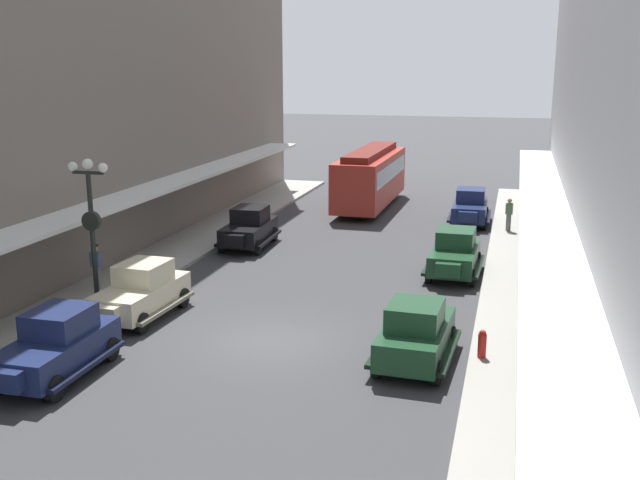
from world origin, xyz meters
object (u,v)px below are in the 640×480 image
parked_car_0 (141,290)px  streetcar (370,176)px  parked_car_2 (249,227)px  fire_hydrant (482,344)px  parked_car_5 (57,343)px  pedestrian_1 (542,352)px  parked_car_4 (455,252)px  pedestrian_3 (96,266)px  pedestrian_0 (509,214)px  parked_car_1 (470,206)px  parked_car_3 (416,331)px  lamp_post_with_clock (92,229)px  pedestrian_2 (531,218)px

parked_car_0 → streetcar: 21.31m
parked_car_2 → fire_hydrant: 15.79m
parked_car_0 → fire_hydrant: bearing=-5.4°
parked_car_5 → pedestrian_1: 12.88m
parked_car_4 → pedestrian_3: size_ratio=2.57×
pedestrian_0 → pedestrian_1: pedestrian_1 is taller
pedestrian_1 → parked_car_2: bearing=135.0°
parked_car_1 → parked_car_2: size_ratio=0.99×
parked_car_5 → parked_car_3: bearing=20.2°
streetcar → pedestrian_3: (-6.58, -18.95, -0.89)m
lamp_post_with_clock → pedestrian_1: (14.31, -2.28, -1.97)m
parked_car_3 → parked_car_4: bearing=88.1°
parked_car_4 → pedestrian_2: bearing=68.3°
pedestrian_2 → parked_car_0: bearing=-129.7°
streetcar → lamp_post_with_clock: size_ratio=1.87×
parked_car_2 → parked_car_5: 15.13m
lamp_post_with_clock → pedestrian_1: lamp_post_with_clock is taller
lamp_post_with_clock → pedestrian_3: size_ratio=3.09×
parked_car_4 → pedestrian_3: (-12.59, -5.75, 0.07)m
parked_car_4 → parked_car_0: bearing=-141.3°
parked_car_3 → pedestrian_1: parked_car_3 is taller
parked_car_1 → fire_hydrant: size_ratio=5.21×
parked_car_5 → streetcar: streetcar is taller
parked_car_1 → parked_car_2: (-9.54, -7.79, 0.00)m
pedestrian_2 → pedestrian_3: (-15.59, -13.26, 0.02)m
pedestrian_1 → parked_car_1: bearing=98.7°
parked_car_3 → pedestrian_1: 3.50m
parked_car_5 → pedestrian_3: (-3.03, 7.00, 0.07)m
parked_car_2 → pedestrian_3: bearing=-110.3°
fire_hydrant → pedestrian_1: pedestrian_1 is taller
parked_car_4 → pedestrian_2: 8.09m
parked_car_0 → pedestrian_2: bearing=50.3°
pedestrian_1 → parked_car_5: bearing=-168.9°
fire_hydrant → streetcar: bearing=108.9°
parked_car_2 → parked_car_4: same height
parked_car_2 → pedestrian_3: size_ratio=2.58×
streetcar → pedestrian_0: streetcar is taller
pedestrian_2 → parked_car_1: bearing=138.9°
parked_car_0 → parked_car_4: bearing=38.7°
streetcar → pedestrian_3: bearing=-109.1°
parked_car_1 → pedestrian_0: 2.83m
parked_car_3 → fire_hydrant: bearing=15.6°
parked_car_4 → fire_hydrant: 8.97m
parked_car_0 → streetcar: streetcar is taller
parked_car_2 → pedestrian_3: 8.67m
parked_car_2 → parked_car_4: 9.88m
parked_car_4 → parked_car_2: bearing=166.0°
parked_car_4 → lamp_post_with_clock: size_ratio=0.83×
parked_car_3 → fire_hydrant: size_ratio=5.26×
parked_car_5 → pedestrian_2: parked_car_5 is taller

